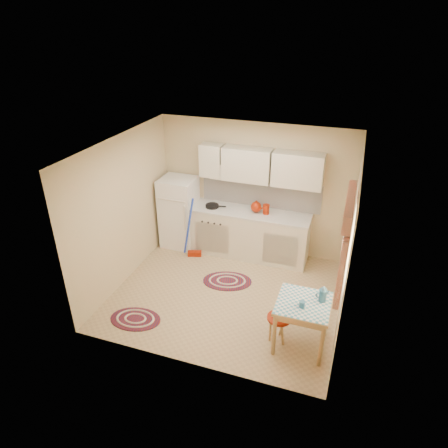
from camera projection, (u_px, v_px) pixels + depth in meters
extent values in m
plane|color=tan|center=(227.00, 293.00, 6.67)|extent=(3.60, 3.60, 0.00)
cube|color=silver|center=(227.00, 147.00, 5.51)|extent=(3.60, 3.20, 0.04)
cube|color=#C7B386|center=(254.00, 189.00, 7.43)|extent=(3.60, 0.04, 2.50)
cube|color=#C7B386|center=(184.00, 287.00, 4.75)|extent=(3.60, 0.04, 2.50)
cube|color=#C7B386|center=(124.00, 210.00, 6.60)|extent=(0.04, 3.20, 2.50)
cube|color=#C7B386|center=(349.00, 247.00, 5.57)|extent=(0.04, 3.20, 2.50)
cube|color=white|center=(260.00, 193.00, 7.41)|extent=(2.25, 0.03, 0.55)
cube|color=silver|center=(260.00, 166.00, 7.01)|extent=(2.25, 0.33, 0.60)
cube|color=white|center=(348.00, 247.00, 4.98)|extent=(0.04, 0.85, 0.95)
cube|color=white|center=(179.00, 212.00, 7.79)|extent=(0.65, 0.60, 1.40)
cube|color=silver|center=(248.00, 234.00, 7.56)|extent=(2.25, 0.60, 0.88)
cube|color=silver|center=(249.00, 212.00, 7.34)|extent=(2.27, 0.62, 0.04)
cylinder|color=black|center=(212.00, 206.00, 7.48)|extent=(0.29, 0.29, 0.05)
cylinder|color=#961D05|center=(266.00, 210.00, 7.20)|extent=(0.13, 0.13, 0.16)
cube|color=tan|center=(301.00, 324.00, 5.48)|extent=(0.72, 0.72, 0.72)
cylinder|color=#961D05|center=(278.00, 329.00, 5.61)|extent=(0.42, 0.42, 0.42)
cylinder|color=#2A5C80|center=(302.00, 304.00, 5.21)|extent=(0.09, 0.09, 0.10)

